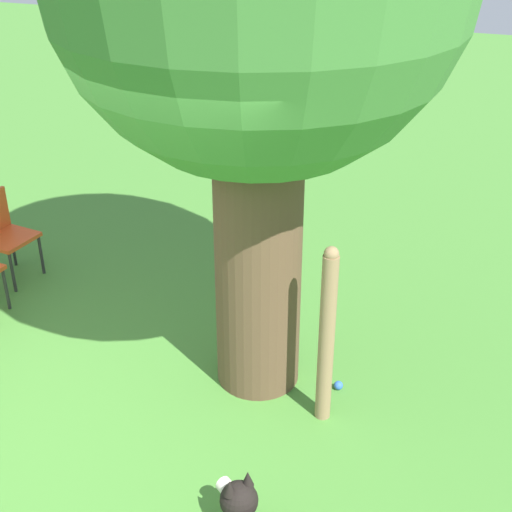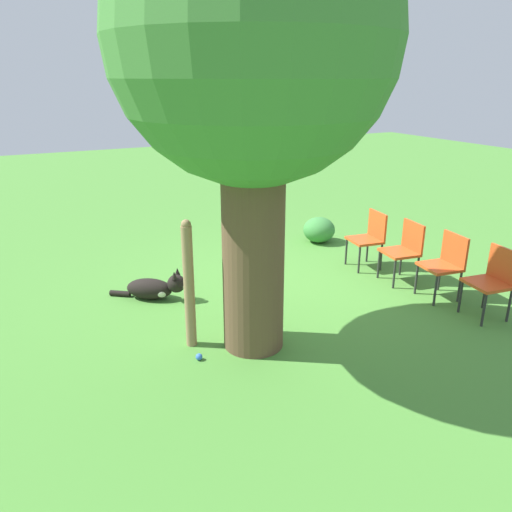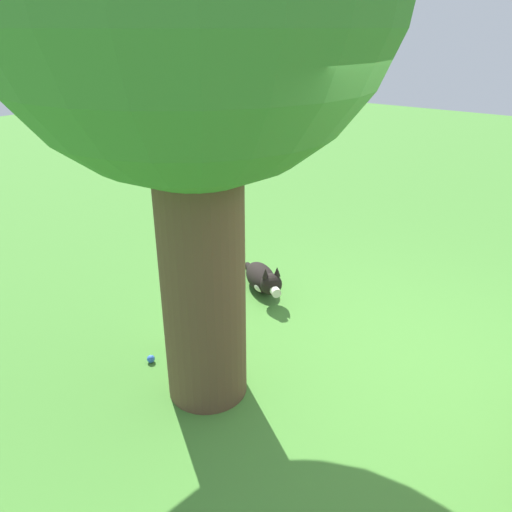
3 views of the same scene
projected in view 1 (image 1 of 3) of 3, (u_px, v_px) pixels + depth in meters
ground_plane at (113, 428)px, 4.99m from camera, size 30.00×30.00×0.00m
fence_post at (327, 336)px, 4.78m from camera, size 0.11×0.11×1.37m
red_chair_3 at (1, 231)px, 6.63m from camera, size 0.48×0.49×0.83m
tennis_ball at (338, 385)px, 5.35m from camera, size 0.07×0.07×0.07m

